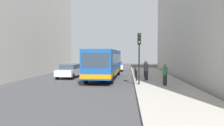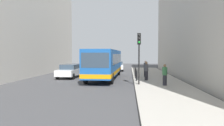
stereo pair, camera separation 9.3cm
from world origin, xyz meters
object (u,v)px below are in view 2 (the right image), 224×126
at_px(car_behind_bus, 117,66).
at_px(pedestrian_far_sidewalk, 145,69).
at_px(bollard_near, 137,76).
at_px(pedestrian_mid_sidewalk, 146,71).
at_px(traffic_light, 139,49).
at_px(bollard_mid, 136,73).
at_px(bus, 105,62).
at_px(bollard_far, 135,72).
at_px(car_beside_bus, 70,71).
at_px(pedestrian_near_signal, 165,75).

xyz_separation_m(car_behind_bus, pedestrian_far_sidewalk, (3.60, -9.95, 0.23)).
distance_m(bollard_near, pedestrian_mid_sidewalk, 1.13).
height_order(car_behind_bus, bollard_near, car_behind_bus).
bearing_deg(traffic_light, bollard_mid, 91.29).
xyz_separation_m(bollard_near, bollard_mid, (0.00, 2.20, 0.00)).
relative_size(bus, pedestrian_mid_sidewalk, 6.38).
bearing_deg(traffic_light, bollard_near, 92.55).
xyz_separation_m(bus, bollard_far, (3.19, 1.60, -1.10)).
bearing_deg(bollard_far, bollard_near, -90.00).
xyz_separation_m(bus, bollard_mid, (3.19, -0.60, -1.10)).
height_order(pedestrian_mid_sidewalk, pedestrian_far_sidewalk, pedestrian_mid_sidewalk).
distance_m(car_beside_bus, bollard_near, 7.84).
xyz_separation_m(bus, pedestrian_far_sidewalk, (4.26, 0.74, -0.71)).
bearing_deg(pedestrian_mid_sidewalk, bollard_near, 157.44).
bearing_deg(bollard_near, bollard_far, 90.00).
distance_m(bollard_far, pedestrian_near_signal, 7.29).
distance_m(car_beside_bus, bollard_far, 7.23).
bearing_deg(pedestrian_mid_sidewalk, pedestrian_far_sidewalk, 34.48).
distance_m(bus, traffic_light, 6.16).
height_order(bollard_far, pedestrian_near_signal, pedestrian_near_signal).
relative_size(bollard_near, pedestrian_near_signal, 0.58).
height_order(bollard_far, pedestrian_mid_sidewalk, pedestrian_mid_sidewalk).
bearing_deg(bollard_mid, traffic_light, -88.71).
bearing_deg(bus, traffic_light, 124.95).
xyz_separation_m(traffic_light, bollard_mid, (-0.10, 4.45, -2.38)).
relative_size(bollard_mid, bollard_far, 1.00).
relative_size(bus, bollard_near, 11.68).
relative_size(traffic_light, pedestrian_far_sidewalk, 2.36).
height_order(car_beside_bus, bollard_near, car_beside_bus).
distance_m(bus, pedestrian_mid_sidewalk, 4.75).
bearing_deg(pedestrian_far_sidewalk, bollard_far, -100.64).
xyz_separation_m(car_behind_bus, traffic_light, (2.63, -15.74, 2.22)).
distance_m(car_beside_bus, traffic_light, 9.35).
bearing_deg(bollard_far, pedestrian_near_signal, -73.37).
height_order(car_beside_bus, pedestrian_near_signal, pedestrian_near_signal).
distance_m(bollard_near, pedestrian_near_signal, 3.33).
height_order(car_behind_bus, bollard_mid, car_behind_bus).
bearing_deg(car_beside_bus, car_behind_bus, -111.24).
bearing_deg(car_beside_bus, bollard_mid, 174.61).
bearing_deg(pedestrian_mid_sidewalk, bus, 98.50).
height_order(bollard_mid, bollard_far, same).
relative_size(bollard_mid, pedestrian_mid_sidewalk, 0.55).
bearing_deg(bollard_mid, car_behind_bus, 102.65).
height_order(bus, bollard_near, bus).
bearing_deg(pedestrian_far_sidewalk, traffic_light, 18.66).
bearing_deg(pedestrian_near_signal, traffic_light, -40.69).
distance_m(bus, bollard_mid, 3.43).
distance_m(traffic_light, pedestrian_near_signal, 2.86).
relative_size(car_beside_bus, pedestrian_near_signal, 2.72).
distance_m(car_behind_bus, bollard_far, 9.44).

